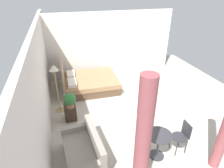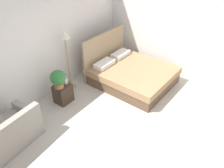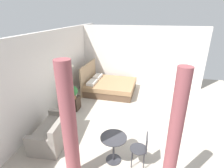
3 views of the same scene
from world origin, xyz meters
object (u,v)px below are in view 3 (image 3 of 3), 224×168
vase (75,94)px  balcony_table (114,144)px  couch (54,132)px  floor_lamp (70,70)px  potted_plant (73,92)px  nightstand (74,103)px  cafe_chair_near_window (142,147)px  bed (109,86)px

vase → balcony_table: balcony_table is taller
couch → floor_lamp: floor_lamp is taller
potted_plant → floor_lamp: (0.67, 0.34, 0.59)m
nightstand → cafe_chair_near_window: bearing=-129.0°
bed → floor_lamp: 2.07m
bed → floor_lamp: floor_lamp is taller
floor_lamp → balcony_table: size_ratio=2.42×
bed → nightstand: bearing=153.5°
balcony_table → vase: bearing=40.5°
nightstand → potted_plant: size_ratio=1.05×
nightstand → vase: 0.35m
floor_lamp → cafe_chair_near_window: size_ratio=1.97×
floor_lamp → nightstand: bearing=-150.9°
vase → floor_lamp: floor_lamp is taller
nightstand → couch: bearing=-174.7°
couch → balcony_table: size_ratio=2.15×
nightstand → cafe_chair_near_window: (-2.14, -2.64, 0.28)m
couch → bed: bearing=-11.8°
bed → potted_plant: (-1.93, 0.89, 0.49)m
balcony_table → couch: bearing=78.2°
bed → vase: size_ratio=14.09×
nightstand → vase: bearing=-11.5°
cafe_chair_near_window → couch: bearing=81.6°
bed → nightstand: bed is taller
potted_plant → balcony_table: size_ratio=0.69×
vase → cafe_chair_near_window: (-2.26, -2.61, -0.06)m
couch → nightstand: (1.77, 0.17, -0.03)m
vase → floor_lamp: size_ratio=0.09×
bed → balcony_table: size_ratio=3.16×
bed → vase: 1.95m
bed → vase: bed is taller
balcony_table → cafe_chair_near_window: 0.68m
vase → balcony_table: size_ratio=0.22×
nightstand → potted_plant: potted_plant is taller
nightstand → balcony_table: size_ratio=0.72×
floor_lamp → cafe_chair_near_window: (-2.71, -2.96, -0.84)m
potted_plant → balcony_table: 2.83m
couch → potted_plant: bearing=4.8°
couch → vase: bearing=4.3°
nightstand → vase: (0.12, -0.02, 0.33)m
potted_plant → floor_lamp: 0.96m
couch → nightstand: couch is taller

